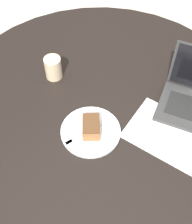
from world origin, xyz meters
The scene contains 7 objects.
ground_plane centered at (0.00, 0.00, 0.00)m, with size 12.00×12.00×0.00m, color #B7AD9E.
dining_table centered at (0.00, 0.00, 0.64)m, with size 1.28×1.28×0.74m.
paper_document centered at (-0.27, -0.09, 0.75)m, with size 0.35×0.29×0.00m.
plate centered at (-0.07, 0.11, 0.75)m, with size 0.22×0.22×0.01m.
cake_slice centered at (-0.07, 0.11, 0.78)m, with size 0.11×0.11×0.05m.
fork centered at (-0.06, 0.15, 0.76)m, with size 0.04×0.17×0.00m.
coffee_glass centered at (0.25, 0.04, 0.79)m, with size 0.07×0.07×0.10m.
Camera 1 is at (-0.55, 0.51, 1.72)m, focal length 50.00 mm.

